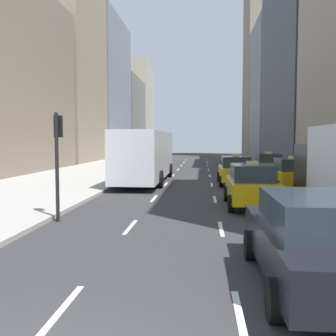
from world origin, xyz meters
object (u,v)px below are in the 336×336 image
at_px(taxi_second, 291,174).
at_px(city_bus, 146,154).
at_px(taxi_lead, 268,165).
at_px(traffic_light_pole, 58,149).
at_px(sedan_black_near, 311,240).
at_px(taxi_third, 235,170).
at_px(taxi_fourth, 251,185).

bearing_deg(taxi_second, city_bus, 156.54).
height_order(taxi_lead, taxi_second, same).
xyz_separation_m(city_bus, traffic_light_pole, (-1.14, -12.55, 0.62)).
bearing_deg(sedan_black_near, city_bus, 107.39).
bearing_deg(taxi_third, traffic_light_pole, -120.68).
bearing_deg(sedan_black_near, traffic_light_pole, 141.50).
relative_size(city_bus, traffic_light_pole, 3.22).
xyz_separation_m(taxi_lead, traffic_light_pole, (-9.55, -16.66, 1.53)).
distance_m(taxi_lead, sedan_black_near, 22.21).
bearing_deg(taxi_fourth, traffic_light_pole, -153.20).
height_order(taxi_fourth, traffic_light_pole, traffic_light_pole).
height_order(taxi_second, traffic_light_pole, traffic_light_pole).
distance_m(taxi_third, sedan_black_near, 16.75).
xyz_separation_m(taxi_fourth, traffic_light_pole, (-6.75, -3.41, 1.53)).
xyz_separation_m(sedan_black_near, traffic_light_pole, (-6.75, 5.37, 1.53)).
xyz_separation_m(sedan_black_near, city_bus, (-5.61, 17.92, 0.91)).
xyz_separation_m(taxi_second, traffic_light_pole, (-9.55, -8.90, 1.53)).
bearing_deg(sedan_black_near, taxi_lead, 82.76).
relative_size(taxi_fourth, city_bus, 0.38).
xyz_separation_m(taxi_fourth, city_bus, (-5.61, 9.14, 0.91)).
xyz_separation_m(taxi_lead, taxi_second, (0.00, -7.76, 0.00)).
relative_size(taxi_fourth, traffic_light_pole, 1.22).
height_order(taxi_second, taxi_fourth, same).
bearing_deg(taxi_fourth, city_bus, 121.55).
height_order(taxi_second, taxi_third, same).
relative_size(taxi_second, traffic_light_pole, 1.22).
height_order(taxi_third, traffic_light_pole, traffic_light_pole).
bearing_deg(traffic_light_pole, city_bus, 84.82).
xyz_separation_m(taxi_lead, city_bus, (-8.41, -4.11, 0.91)).
distance_m(taxi_third, taxi_fourth, 7.97).
xyz_separation_m(taxi_second, sedan_black_near, (-2.80, -14.27, 0.00)).
height_order(sedan_black_near, traffic_light_pole, traffic_light_pole).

